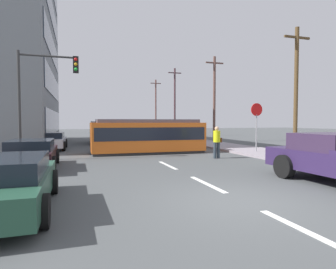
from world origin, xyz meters
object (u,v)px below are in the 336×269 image
at_px(utility_pole_near, 296,88).
at_px(utility_pole_mid, 214,97).
at_px(utility_pole_far, 175,101).
at_px(utility_pole_distant, 156,105).
at_px(streetcar_tram, 147,136).
at_px(parked_sedan_near, 4,183).
at_px(pedestrian_crossing, 217,140).
at_px(traffic_light_mast, 43,85).
at_px(city_bus, 106,131).
at_px(parked_sedan_far, 51,141).
at_px(stop_sign, 257,117).
at_px(parked_sedan_mid, 32,154).

bearing_deg(utility_pole_near, utility_pole_mid, 90.87).
distance_m(utility_pole_far, utility_pole_distant, 10.69).
bearing_deg(streetcar_tram, parked_sedan_near, -118.50).
relative_size(pedestrian_crossing, traffic_light_mast, 0.31).
bearing_deg(streetcar_tram, city_bus, 100.37).
distance_m(city_bus, utility_pole_mid, 10.52).
bearing_deg(utility_pole_distant, traffic_light_mast, -114.81).
bearing_deg(utility_pole_far, parked_sedan_near, -115.47).
height_order(city_bus, parked_sedan_far, city_bus).
bearing_deg(city_bus, utility_pole_mid, -8.43).
height_order(parked_sedan_near, utility_pole_near, utility_pole_near).
bearing_deg(parked_sedan_far, traffic_light_mast, -89.10).
bearing_deg(utility_pole_far, utility_pole_mid, -90.02).
xyz_separation_m(traffic_light_mast, utility_pole_near, (14.21, -1.51, 0.18)).
xyz_separation_m(streetcar_tram, traffic_light_mast, (-5.74, -1.49, 2.71)).
distance_m(stop_sign, utility_pole_far, 21.66).
height_order(streetcar_tram, utility_pole_far, utility_pole_far).
bearing_deg(pedestrian_crossing, parked_sedan_near, -141.69).
relative_size(parked_sedan_far, traffic_light_mast, 0.82).
height_order(parked_sedan_mid, utility_pole_distant, utility_pole_distant).
xyz_separation_m(stop_sign, traffic_light_mast, (-11.83, 1.00, 1.58)).
relative_size(parked_sedan_near, utility_pole_mid, 0.55).
xyz_separation_m(utility_pole_far, utility_pole_distant, (0.32, 10.68, -0.01)).
bearing_deg(pedestrian_crossing, traffic_light_mast, 165.47).
xyz_separation_m(streetcar_tram, stop_sign, (6.09, -2.48, 1.13)).
bearing_deg(utility_pole_mid, utility_pole_far, 89.98).
bearing_deg(utility_pole_distant, utility_pole_mid, -90.84).
bearing_deg(parked_sedan_far, utility_pole_near, -25.96).
xyz_separation_m(parked_sedan_far, stop_sign, (11.91, -6.45, 1.57)).
xyz_separation_m(traffic_light_mast, utility_pole_distant, (14.38, 31.09, 0.87)).
height_order(parked_sedan_near, utility_pole_mid, utility_pole_mid).
relative_size(parked_sedan_near, stop_sign, 1.54).
distance_m(parked_sedan_near, stop_sign, 14.26).
height_order(pedestrian_crossing, utility_pole_mid, utility_pole_mid).
bearing_deg(pedestrian_crossing, streetcar_tram, 127.37).
bearing_deg(utility_pole_near, parked_sedan_mid, -174.31).
height_order(traffic_light_mast, utility_pole_far, utility_pole_far).
height_order(city_bus, parked_sedan_mid, city_bus).
height_order(utility_pole_mid, utility_pole_distant, utility_pole_distant).
bearing_deg(parked_sedan_near, utility_pole_mid, 51.97).
distance_m(pedestrian_crossing, utility_pole_mid, 12.85).
bearing_deg(parked_sedan_near, utility_pole_far, 64.53).
relative_size(city_bus, utility_pole_near, 0.74).
relative_size(city_bus, utility_pole_distant, 0.62).
distance_m(streetcar_tram, traffic_light_mast, 6.52).
distance_m(pedestrian_crossing, parked_sedan_far, 11.57).
bearing_deg(utility_pole_mid, traffic_light_mast, -147.56).
distance_m(traffic_light_mast, utility_pole_distant, 34.27).
distance_m(pedestrian_crossing, parked_sedan_mid, 8.79).
bearing_deg(utility_pole_mid, city_bus, 171.57).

